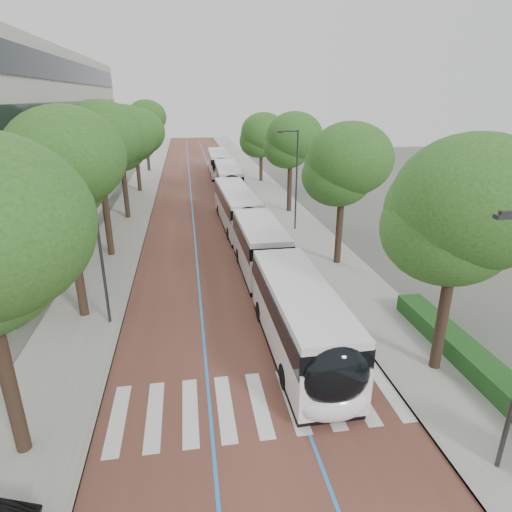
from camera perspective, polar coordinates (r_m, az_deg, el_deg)
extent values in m
plane|color=#51544C|center=(15.78, 0.30, -21.49)|extent=(160.00, 160.00, 0.00)
cube|color=brown|center=(52.67, -6.96, 8.81)|extent=(11.00, 140.00, 0.02)
cube|color=gray|center=(52.91, -15.18, 8.36)|extent=(4.00, 140.00, 0.12)
cube|color=gray|center=(53.46, 1.19, 9.18)|extent=(4.00, 140.00, 0.12)
cube|color=gray|center=(52.75, -13.11, 8.50)|extent=(0.20, 140.00, 0.14)
cube|color=gray|center=(53.16, -0.85, 9.12)|extent=(0.20, 140.00, 0.14)
cube|color=silver|center=(16.64, -17.95, -19.95)|extent=(0.55, 3.60, 0.01)
cube|color=silver|center=(16.47, -13.39, -19.91)|extent=(0.55, 3.60, 0.01)
cube|color=silver|center=(16.40, -8.77, -19.74)|extent=(0.55, 3.60, 0.01)
cube|color=silver|center=(16.42, -4.14, -19.46)|extent=(0.55, 3.60, 0.01)
cube|color=silver|center=(16.53, 0.42, -19.06)|extent=(0.55, 3.60, 0.01)
cube|color=silver|center=(16.74, 4.88, -18.56)|extent=(0.55, 3.60, 0.01)
cube|color=silver|center=(17.04, 9.17, -17.98)|extent=(0.55, 3.60, 0.01)
cube|color=silver|center=(17.42, 13.27, -17.33)|extent=(0.55, 3.60, 0.01)
cube|color=silver|center=(17.88, 17.15, -16.63)|extent=(0.55, 3.60, 0.01)
cube|color=#2A80D4|center=(52.63, -8.72, 8.73)|extent=(0.12, 126.00, 0.01)
cube|color=#2A80D4|center=(52.75, -5.21, 8.91)|extent=(0.12, 126.00, 0.01)
cube|color=black|center=(41.16, -21.18, 8.56)|extent=(0.12, 38.00, 1.60)
cube|color=black|center=(40.70, -21.77, 12.96)|extent=(0.12, 38.00, 1.60)
cube|color=black|center=(40.48, -22.38, 17.43)|extent=(0.12, 38.00, 1.60)
cube|color=black|center=(40.51, -22.99, 21.63)|extent=(0.12, 38.00, 1.60)
cube|color=#174317|center=(18.88, 29.74, -14.67)|extent=(1.20, 14.00, 0.80)
cube|color=#303032|center=(11.52, 30.27, 4.56)|extent=(0.50, 0.20, 0.10)
cylinder|color=#303032|center=(35.28, 5.41, 9.91)|extent=(0.14, 0.14, 8.00)
cube|color=#303032|center=(34.58, 4.30, 16.25)|extent=(1.70, 0.12, 0.12)
cube|color=#303032|center=(34.44, 3.12, 16.12)|extent=(0.50, 0.20, 0.10)
cylinder|color=#303032|center=(21.01, -20.11, 1.38)|extent=(0.14, 0.14, 8.00)
cylinder|color=black|center=(15.18, -29.97, -14.93)|extent=(0.44, 0.44, 4.88)
cylinder|color=black|center=(22.72, -22.69, -1.54)|extent=(0.44, 0.44, 5.29)
ellipsoid|color=#234F19|center=(21.52, -24.45, 10.42)|extent=(5.26, 5.26, 4.47)
cylinder|color=black|center=(31.09, -19.22, 4.69)|extent=(0.44, 0.44, 5.37)
ellipsoid|color=#234F19|center=(30.23, -20.31, 13.61)|extent=(5.35, 5.35, 4.55)
cylinder|color=black|center=(40.76, -17.00, 8.15)|extent=(0.44, 0.44, 4.89)
ellipsoid|color=#234F19|center=(40.12, -17.67, 14.35)|extent=(5.89, 5.89, 5.01)
cylinder|color=black|center=(52.53, -15.40, 10.65)|extent=(0.44, 0.44, 4.42)
ellipsoid|color=#234F19|center=(52.04, -15.83, 15.00)|extent=(6.22, 6.22, 5.29)
cylinder|color=black|center=(67.27, -14.23, 13.07)|extent=(0.44, 0.44, 5.11)
ellipsoid|color=#234F19|center=(66.88, -14.59, 17.01)|extent=(5.65, 5.65, 4.80)
cylinder|color=black|center=(18.58, 23.56, -7.76)|extent=(0.44, 0.44, 4.59)
ellipsoid|color=#234F19|center=(17.14, 25.52, 4.68)|extent=(5.69, 5.69, 4.84)
cylinder|color=black|center=(28.55, 11.01, 3.23)|extent=(0.44, 0.44, 4.52)
ellipsoid|color=#234F19|center=(27.64, 11.59, 11.38)|extent=(5.30, 5.30, 4.50)
cylinder|color=black|center=(41.55, 4.49, 9.02)|extent=(0.44, 0.44, 4.65)
ellipsoid|color=#234F19|center=(40.92, 4.65, 14.82)|extent=(5.18, 5.18, 4.40)
cylinder|color=black|center=(57.04, 0.67, 11.89)|extent=(0.44, 0.44, 4.03)
ellipsoid|color=#234F19|center=(56.60, 0.69, 15.56)|extent=(5.83, 5.83, 4.96)
cylinder|color=black|center=(22.97, 2.46, -1.98)|extent=(2.31, 0.92, 2.30)
cube|color=white|center=(18.72, 5.74, -9.37)|extent=(2.58, 9.38, 1.82)
cube|color=black|center=(18.18, 5.87, -6.25)|extent=(2.62, 9.20, 0.97)
cube|color=silver|center=(17.91, 5.94, -4.42)|extent=(2.53, 9.19, 0.31)
cube|color=black|center=(19.29, 5.63, -12.17)|extent=(2.53, 9.01, 0.35)
cube|color=white|center=(27.11, 0.54, 0.46)|extent=(2.57, 7.76, 1.82)
cube|color=black|center=(26.74, 0.55, 2.75)|extent=(2.61, 7.61, 0.97)
cube|color=silver|center=(26.55, 0.55, 4.07)|extent=(2.52, 7.61, 0.31)
cube|color=black|center=(27.50, 0.53, -1.67)|extent=(2.52, 7.45, 0.35)
ellipsoid|color=black|center=(14.71, 10.61, -15.44)|extent=(2.36, 1.12, 2.28)
ellipsoid|color=white|center=(15.37, 10.39, -19.00)|extent=(2.36, 1.02, 1.14)
cylinder|color=black|center=(17.04, 3.91, -15.71)|extent=(0.31, 1.00, 1.00)
cylinder|color=black|center=(17.63, 11.32, -14.72)|extent=(0.31, 1.00, 1.00)
cylinder|color=black|center=(28.76, -2.27, 0.02)|extent=(0.31, 1.00, 1.00)
cylinder|color=black|center=(29.11, 2.14, 0.29)|extent=(0.31, 1.00, 1.00)
cylinder|color=black|center=(21.49, 0.58, -7.39)|extent=(0.31, 1.00, 1.00)
cylinder|color=black|center=(21.97, 6.43, -6.88)|extent=(0.31, 1.00, 1.00)
cube|color=white|center=(36.92, -2.60, 5.91)|extent=(2.83, 12.06, 1.82)
cube|color=black|center=(36.65, -2.63, 7.63)|extent=(2.87, 11.83, 0.97)
cube|color=silver|center=(36.52, -2.65, 8.61)|extent=(2.78, 11.82, 0.31)
cube|color=black|center=(37.21, -2.57, 4.29)|extent=(2.77, 11.58, 0.35)
ellipsoid|color=black|center=(31.15, -1.06, 4.57)|extent=(2.38, 1.16, 2.28)
ellipsoid|color=white|center=(31.44, -1.03, 2.55)|extent=(2.38, 1.06, 1.14)
cylinder|color=black|center=(33.56, -3.60, 3.03)|extent=(0.33, 1.01, 1.00)
cylinder|color=black|center=(33.90, 0.20, 3.25)|extent=(0.33, 1.01, 1.00)
cylinder|color=black|center=(40.64, -4.95, 6.10)|extent=(0.33, 1.01, 1.00)
cylinder|color=black|center=(40.92, -1.78, 6.27)|extent=(0.33, 1.01, 1.00)
cube|color=white|center=(50.00, -3.78, 9.75)|extent=(2.81, 12.06, 1.82)
cube|color=black|center=(49.80, -3.81, 11.04)|extent=(2.84, 11.82, 0.97)
cube|color=silver|center=(49.70, -3.82, 11.77)|extent=(2.75, 11.82, 0.31)
cube|color=black|center=(50.21, -3.75, 8.53)|extent=(2.74, 11.58, 0.35)
ellipsoid|color=black|center=(44.13, -3.24, 9.30)|extent=(2.38, 1.16, 2.28)
ellipsoid|color=white|center=(44.31, -3.20, 7.84)|extent=(2.37, 1.06, 1.14)
cylinder|color=black|center=(46.56, -4.83, 7.96)|extent=(0.33, 1.01, 1.00)
cylinder|color=black|center=(46.73, -2.03, 8.07)|extent=(0.33, 1.01, 1.00)
cylinder|color=black|center=(53.80, -5.27, 9.65)|extent=(0.33, 1.01, 1.00)
cylinder|color=black|center=(53.95, -2.84, 9.74)|extent=(0.33, 1.01, 1.00)
cube|color=white|center=(62.76, -5.03, 11.91)|extent=(2.75, 12.05, 1.82)
cube|color=black|center=(62.60, -5.06, 12.95)|extent=(2.78, 11.81, 0.97)
cube|color=silver|center=(62.52, -5.08, 13.53)|extent=(2.69, 11.81, 0.31)
cube|color=black|center=(62.93, -5.00, 10.94)|extent=(2.69, 11.57, 0.35)
ellipsoid|color=black|center=(56.87, -4.71, 11.79)|extent=(2.37, 1.15, 2.28)
ellipsoid|color=white|center=(57.00, -4.67, 10.65)|extent=(2.37, 1.05, 1.14)
cylinder|color=black|center=(59.28, -5.91, 10.63)|extent=(0.32, 1.01, 1.00)
cylinder|color=black|center=(59.40, -3.70, 10.72)|extent=(0.32, 1.01, 1.00)
cylinder|color=black|center=(66.58, -6.19, 11.70)|extent=(0.32, 1.01, 1.00)
cylinder|color=black|center=(66.69, -4.21, 11.78)|extent=(0.32, 1.01, 1.00)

